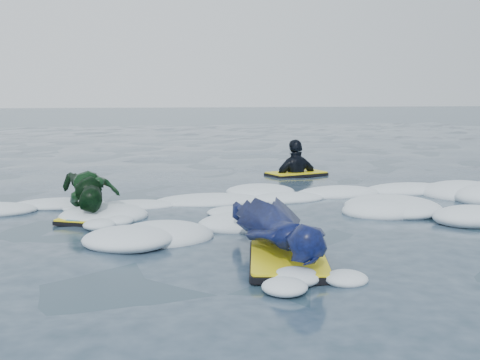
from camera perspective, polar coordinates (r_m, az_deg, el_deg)
name	(u,v)px	position (r m, az deg, el deg)	size (l,w,h in m)	color
ground	(186,231)	(6.12, -5.14, -4.86)	(120.00, 120.00, 0.00)	#192C3E
foam_band	(175,212)	(7.12, -6.20, -3.03)	(12.00, 3.10, 0.30)	white
prone_woman_unit	(280,232)	(5.09, 3.85, -4.91)	(0.87, 1.72, 0.44)	black
prone_child_unit	(91,194)	(7.00, -13.90, -1.28)	(0.81, 1.35, 0.51)	black
waiting_rider_unit	(296,182)	(10.23, 5.34, -0.21)	(1.10, 0.80, 1.48)	black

